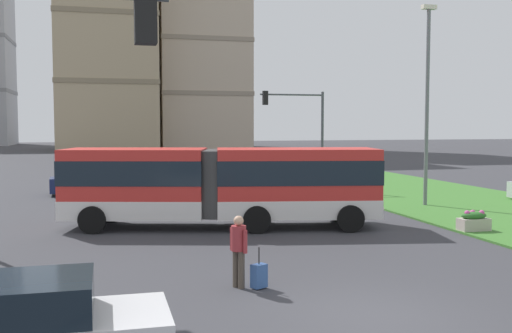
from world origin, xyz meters
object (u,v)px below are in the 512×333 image
at_px(pedestrian_crossing, 239,246).
at_px(traffic_light_near_left, 1,122).
at_px(car_white_van, 20,333).
at_px(articulated_bus, 222,184).
at_px(rolling_suitcase, 259,276).
at_px(flower_planter_2, 474,221).
at_px(car_navy_sedan, 91,181).
at_px(traffic_light_far_right, 302,122).
at_px(streetlight_median, 427,97).

bearing_deg(pedestrian_crossing, traffic_light_near_left, -126.84).
relative_size(car_white_van, pedestrian_crossing, 2.53).
xyz_separation_m(articulated_bus, rolling_suitcase, (-0.78, -8.49, -1.34)).
xyz_separation_m(pedestrian_crossing, rolling_suitcase, (0.45, -0.20, -0.69)).
bearing_deg(traffic_light_near_left, flower_planter_2, 37.08).
bearing_deg(articulated_bus, rolling_suitcase, -95.22).
xyz_separation_m(articulated_bus, traffic_light_near_left, (-5.51, -14.01, 2.27)).
distance_m(articulated_bus, car_navy_sedan, 13.42).
bearing_deg(car_navy_sedan, traffic_light_near_left, -90.96).
height_order(car_white_van, flower_planter_2, car_white_van).
relative_size(car_navy_sedan, traffic_light_near_left, 0.78).
xyz_separation_m(car_white_van, traffic_light_far_right, (12.51, 23.51, 3.28)).
height_order(car_navy_sedan, pedestrian_crossing, pedestrian_crossing).
bearing_deg(pedestrian_crossing, streetlight_median, 44.48).
relative_size(car_white_van, traffic_light_near_left, 0.77).
relative_size(car_navy_sedan, streetlight_median, 0.47).
distance_m(car_navy_sedan, pedestrian_crossing, 21.04).
bearing_deg(pedestrian_crossing, car_white_van, -135.73).
bearing_deg(flower_planter_2, traffic_light_far_right, 96.67).
relative_size(car_navy_sedan, flower_planter_2, 4.08).
bearing_deg(pedestrian_crossing, flower_planter_2, 26.73).
relative_size(pedestrian_crossing, traffic_light_far_right, 0.30).
bearing_deg(flower_planter_2, car_navy_sedan, 131.02).
bearing_deg(rolling_suitcase, car_white_van, -139.91).
bearing_deg(traffic_light_far_right, car_white_van, -118.02).
distance_m(pedestrian_crossing, streetlight_median, 16.98).
bearing_deg(car_white_van, traffic_light_far_right, 61.98).
bearing_deg(traffic_light_near_left, traffic_light_far_right, 63.52).
relative_size(car_navy_sedan, car_white_van, 1.02).
bearing_deg(car_white_van, pedestrian_crossing, 44.27).
bearing_deg(car_white_van, traffic_light_near_left, -87.86).
xyz_separation_m(rolling_suitcase, traffic_light_near_left, (-4.74, -5.52, 3.61)).
height_order(car_navy_sedan, traffic_light_far_right, traffic_light_far_right).
distance_m(pedestrian_crossing, flower_planter_2, 11.03).
height_order(flower_planter_2, traffic_light_far_right, traffic_light_far_right).
relative_size(rolling_suitcase, flower_planter_2, 0.88).
bearing_deg(rolling_suitcase, streetlight_median, 46.09).
relative_size(car_white_van, streetlight_median, 0.46).
bearing_deg(traffic_light_near_left, streetlight_median, 47.11).
bearing_deg(traffic_light_far_right, flower_planter_2, -83.33).
height_order(articulated_bus, flower_planter_2, articulated_bus).
xyz_separation_m(rolling_suitcase, flower_planter_2, (9.39, 5.16, 0.11)).
bearing_deg(flower_planter_2, traffic_light_near_left, -142.92).
bearing_deg(flower_planter_2, car_white_van, -147.06).
xyz_separation_m(car_white_van, flower_planter_2, (14.18, 9.19, -0.33)).
bearing_deg(car_navy_sedan, car_white_van, -91.15).
distance_m(car_navy_sedan, streetlight_median, 18.61).
bearing_deg(rolling_suitcase, traffic_light_near_left, -130.62).
bearing_deg(streetlight_median, traffic_light_near_left, -132.89).
bearing_deg(car_navy_sedan, articulated_bus, -67.76).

